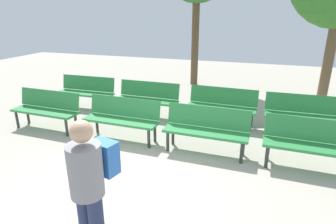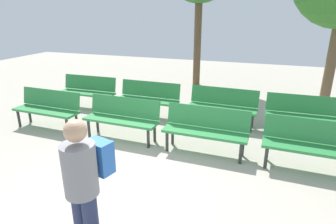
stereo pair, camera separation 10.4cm
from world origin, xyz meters
The scene contains 10 objects.
ground_plane centered at (0.00, 0.00, 0.00)m, with size 24.00×24.00×0.00m, color #B2A899.
bench_r0_c0 centered at (-2.78, 1.58, 0.50)m, with size 1.61×0.53×0.87m.
bench_r0_c1 centered at (-0.87, 1.61, 0.50)m, with size 1.61×0.52×0.87m.
bench_r0_c2 centered at (0.93, 1.57, 0.50)m, with size 1.61×0.52×0.87m.
bench_r0_c3 centered at (2.76, 1.51, 0.50)m, with size 1.62×0.54×0.87m.
bench_r1_c0 centered at (-2.76, 3.15, 0.50)m, with size 1.61×0.51×0.87m.
bench_r1_c1 centered at (-0.89, 3.09, 0.50)m, with size 1.60×0.50×0.87m.
bench_r1_c2 centered at (1.00, 3.09, 0.50)m, with size 1.62×0.54×0.87m.
bench_r1_c3 centered at (2.77, 3.04, 0.50)m, with size 1.61×0.51×0.87m.
visitor_with_backpack centered at (0.27, -1.31, 0.94)m, with size 0.43×0.58×1.65m.
Camera 1 is at (1.78, -3.39, 2.60)m, focal length 30.39 mm.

